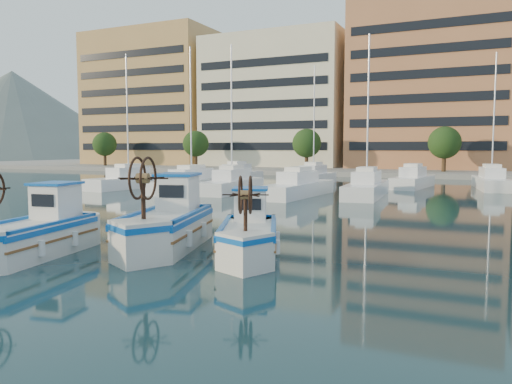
# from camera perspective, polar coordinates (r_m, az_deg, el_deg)

# --- Properties ---
(ground) EXTENTS (300.00, 300.00, 0.00)m
(ground) POSITION_cam_1_polar(r_m,az_deg,el_deg) (15.80, -9.53, -7.76)
(ground) COLOR #183940
(ground) RESTS_ON ground
(waterfront) EXTENTS (180.00, 40.00, 25.60)m
(waterfront) POSITION_cam_1_polar(r_m,az_deg,el_deg) (78.13, 25.40, 10.12)
(waterfront) COLOR gray
(waterfront) RESTS_ON ground
(hill_west) EXTENTS (180.00, 180.00, 60.00)m
(hill_west) POSITION_cam_1_polar(r_m,az_deg,el_deg) (192.84, -25.80, 3.47)
(hill_west) COLOR slate
(hill_west) RESTS_ON ground
(yacht_marina) EXTENTS (38.97, 22.86, 11.50)m
(yacht_marina) POSITION_cam_1_polar(r_m,az_deg,el_deg) (42.46, 7.86, 0.98)
(yacht_marina) COLOR white
(yacht_marina) RESTS_ON ground
(fishing_boat_a) EXTENTS (2.67, 4.85, 2.94)m
(fishing_boat_a) POSITION_cam_1_polar(r_m,az_deg,el_deg) (17.65, -23.92, -4.10)
(fishing_boat_a) COLOR silver
(fishing_boat_a) RESTS_ON ground
(fishing_boat_b) EXTENTS (3.38, 5.33, 3.23)m
(fishing_boat_b) POSITION_cam_1_polar(r_m,az_deg,el_deg) (17.79, -10.06, -3.42)
(fishing_boat_b) COLOR silver
(fishing_boat_b) RESTS_ON ground
(fishing_boat_c) EXTENTS (3.21, 4.49, 2.70)m
(fishing_boat_c) POSITION_cam_1_polar(r_m,az_deg,el_deg) (16.29, -0.80, -4.63)
(fishing_boat_c) COLOR silver
(fishing_boat_c) RESTS_ON ground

